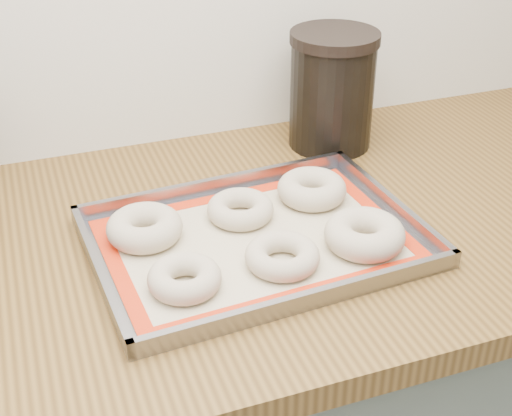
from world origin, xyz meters
name	(u,v)px	position (x,y,z in m)	size (l,w,h in m)	color
countertop	(133,259)	(0.00, 1.68, 0.88)	(3.06, 0.68, 0.04)	brown
baking_tray	(256,240)	(0.17, 1.62, 0.91)	(0.48, 0.36, 0.03)	gray
baking_mat	(256,241)	(0.17, 1.62, 0.90)	(0.44, 0.32, 0.00)	#C6B793
bagel_front_left	(184,278)	(0.05, 1.55, 0.92)	(0.10, 0.10, 0.03)	#C0AF95
bagel_front_mid	(282,256)	(0.18, 1.56, 0.92)	(0.10, 0.10, 0.03)	#C0AF95
bagel_front_right	(365,234)	(0.31, 1.56, 0.92)	(0.11, 0.11, 0.04)	#C0AF95
bagel_back_left	(145,228)	(0.02, 1.68, 0.92)	(0.11, 0.11, 0.04)	#C0AF95
bagel_back_mid	(240,209)	(0.17, 1.69, 0.92)	(0.10, 0.10, 0.03)	#C0AF95
bagel_back_right	(312,189)	(0.29, 1.70, 0.92)	(0.11, 0.11, 0.04)	#C0AF95
canister_right	(332,90)	(0.41, 1.88, 1.00)	(0.15, 0.15, 0.21)	black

